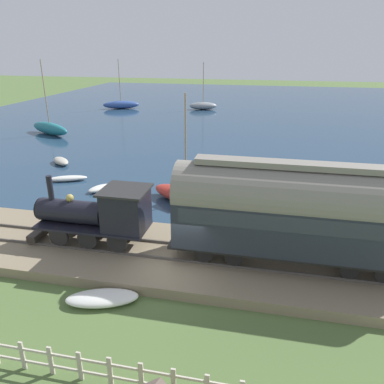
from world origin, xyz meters
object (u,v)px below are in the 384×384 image
sailboat_red (186,195)px  rowboat_off_pier (101,188)px  rowboat_far_out (319,203)px  sailboat_gray (203,106)px  beached_dinghy (102,298)px  passenger_coach (295,210)px  sailboat_blue (121,105)px  rowboat_near_shore (61,161)px  steam_locomotive (101,212)px  sailboat_teal (50,128)px  rowboat_mid_harbor (68,178)px

sailboat_red → rowboat_off_pier: 6.26m
rowboat_far_out → rowboat_off_pier: (-0.47, 14.38, -0.00)m
sailboat_red → sailboat_gray: (36.68, 5.69, 0.03)m
beached_dinghy → rowboat_far_out: bearing=-38.2°
beached_dinghy → passenger_coach: bearing=-63.6°
sailboat_blue → beached_dinghy: sailboat_blue is taller
passenger_coach → rowboat_near_shore: size_ratio=4.31×
sailboat_red → beached_dinghy: bearing=-157.1°
sailboat_blue → beached_dinghy: 48.38m
steam_locomotive → rowboat_off_pier: 8.71m
steam_locomotive → beached_dinghy: steam_locomotive is taller
sailboat_teal → beached_dinghy: (-26.19, -18.28, -0.49)m
sailboat_blue → rowboat_near_shore: (-28.83, -6.29, -0.38)m
sailboat_teal → rowboat_far_out: size_ratio=2.75×
sailboat_teal → rowboat_off_pier: size_ratio=3.92×
passenger_coach → rowboat_off_pier: 14.77m
rowboat_near_shore → passenger_coach: bearing=-83.5°
sailboat_red → rowboat_far_out: bearing=-52.7°
rowboat_far_out → steam_locomotive: bearing=105.8°
sailboat_gray → rowboat_near_shore: 31.39m
sailboat_teal → rowboat_near_shore: sailboat_teal is taller
rowboat_off_pier → rowboat_mid_harbor: 3.52m
rowboat_near_shore → sailboat_gray: bearing=29.5°
steam_locomotive → sailboat_red: bearing=-19.8°
rowboat_far_out → sailboat_teal: bearing=40.5°
rowboat_off_pier → rowboat_near_shore: 7.88m
rowboat_off_pier → rowboat_mid_harbor: bearing=9.6°
sailboat_gray → rowboat_near_shore: (-30.71, 6.48, -0.33)m
steam_locomotive → rowboat_near_shore: (12.75, 9.73, -1.88)m
passenger_coach → rowboat_far_out: (8.09, -2.05, -2.86)m
sailboat_teal → beached_dinghy: bearing=-119.5°
sailboat_teal → sailboat_blue: bearing=23.3°
beached_dinghy → sailboat_blue: bearing=21.2°
sailboat_blue → sailboat_teal: sailboat_teal is taller
steam_locomotive → passenger_coach: passenger_coach is taller
sailboat_blue → rowboat_near_shore: 29.51m
sailboat_red → beached_dinghy: sailboat_red is taller
sailboat_teal → steam_locomotive: bearing=-117.8°
rowboat_mid_harbor → sailboat_red: bearing=-125.2°
steam_locomotive → sailboat_blue: (41.58, 16.02, -1.50)m
steam_locomotive → passenger_coach: (-0.00, -8.57, 0.92)m
rowboat_off_pier → rowboat_mid_harbor: rowboat_off_pier is taller
sailboat_red → sailboat_gray: 37.12m
rowboat_mid_harbor → passenger_coach: bearing=-142.0°
sailboat_red → rowboat_off_pier: sailboat_red is taller
sailboat_gray → steam_locomotive: bearing=171.2°
beached_dinghy → rowboat_near_shore: bearing=34.6°
steam_locomotive → sailboat_gray: size_ratio=0.84×
rowboat_off_pier → steam_locomotive: bearing=148.8°
steam_locomotive → sailboat_gray: bearing=4.3°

